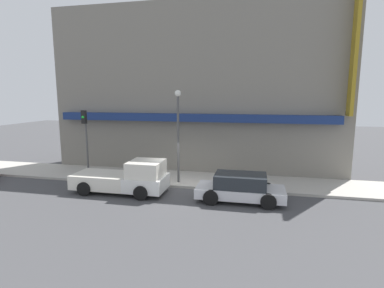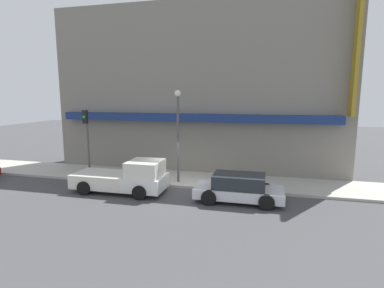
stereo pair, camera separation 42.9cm
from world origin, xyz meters
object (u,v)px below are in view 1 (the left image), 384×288
Objects in this scene: pickup_truck at (126,178)px; traffic_light at (86,132)px; fire_hydrant at (138,175)px; street_lamp at (178,125)px; parked_car at (240,188)px.

traffic_light is (-3.42, 1.84, 2.20)m from pickup_truck.
pickup_truck is at bearing -87.24° from fire_hydrant.
pickup_truck is 4.46m from traffic_light.
pickup_truck is 7.27× the size of fire_hydrant.
pickup_truck is at bearing -28.23° from traffic_light.
traffic_light is (-5.78, -0.23, -0.52)m from street_lamp.
fire_hydrant is 0.13× the size of street_lamp.
pickup_truck is 1.87m from fire_hydrant.
fire_hydrant is (-6.18, 1.84, -0.19)m from parked_car.
street_lamp is 1.29× the size of traffic_light.
street_lamp is at bearing 43.27° from pickup_truck.
traffic_light reaches higher than pickup_truck.
parked_car is at bearing -10.93° from traffic_light.
pickup_truck is 4.16m from street_lamp.
street_lamp reaches higher than traffic_light.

